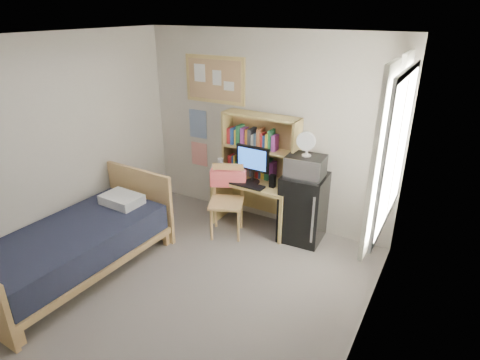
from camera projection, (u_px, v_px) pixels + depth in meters
The scene contains 25 objects.
floor at pixel (175, 300), 4.24m from camera, with size 3.60×4.20×0.02m, color gray.
ceiling at pixel (154, 39), 3.20m from camera, with size 3.60×4.20×0.02m, color white.
wall_back at pixel (265, 131), 5.40m from camera, with size 3.60×0.04×2.60m, color beige.
wall_left at pixel (41, 155), 4.53m from camera, with size 0.04×4.20×2.60m, color beige.
wall_right at pixel (361, 237), 2.91m from camera, with size 0.04×4.20×2.60m, color beige.
window_unit at pixel (391, 150), 3.77m from camera, with size 0.10×1.40×1.70m, color white.
curtain_left at pixel (379, 163), 3.46m from camera, with size 0.04×0.55×1.70m, color silver.
curtain_right at pixel (396, 138), 4.10m from camera, with size 0.04×0.55×1.70m, color silver.
bulletin_board at pixel (215, 80), 5.49m from camera, with size 0.94×0.03×0.64m, color tan.
poster_wave at pixel (198, 124), 5.90m from camera, with size 0.30×0.01×0.42m, color navy.
poster_japan at pixel (199, 154), 6.09m from camera, with size 0.28×0.01×0.36m, color red.
desk at pixel (254, 203), 5.54m from camera, with size 1.09×0.55×0.68m, color tan.
desk_chair at pixel (226, 202), 5.27m from camera, with size 0.48×0.48×0.95m, color tan.
mini_fridge at pixel (303, 207), 5.19m from camera, with size 0.53×0.53×0.90m, color black.
bed at pixel (75, 251), 4.55m from camera, with size 1.04×2.07×0.57m, color black.
hutch at pixel (260, 147), 5.35m from camera, with size 1.07×0.27×0.87m, color tan.
monitor at pixel (253, 165), 5.25m from camera, with size 0.47×0.04×0.50m, color black.
keyboard at pixel (247, 185), 5.24m from camera, with size 0.47×0.15×0.02m, color black.
speaker_left at pixel (233, 172), 5.46m from camera, with size 0.07×0.07×0.17m, color black.
speaker_right at pixel (273, 181), 5.18m from camera, with size 0.07×0.07×0.17m, color black.
water_bottle at pixel (221, 167), 5.50m from camera, with size 0.08×0.08×0.26m, color silver.
hoodie at pixel (228, 178), 5.34m from camera, with size 0.47×0.14×0.23m, color #FC6060.
microwave at pixel (306, 166), 4.94m from camera, with size 0.46×0.35×0.26m, color #B7B7BC.
desk_fan at pixel (307, 145), 4.83m from camera, with size 0.23×0.23×0.28m, color silver.
pillow at pixel (122, 199), 5.00m from camera, with size 0.49×0.34×0.12m, color silver.
Camera 1 is at (2.26, -2.61, 2.84)m, focal length 30.00 mm.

